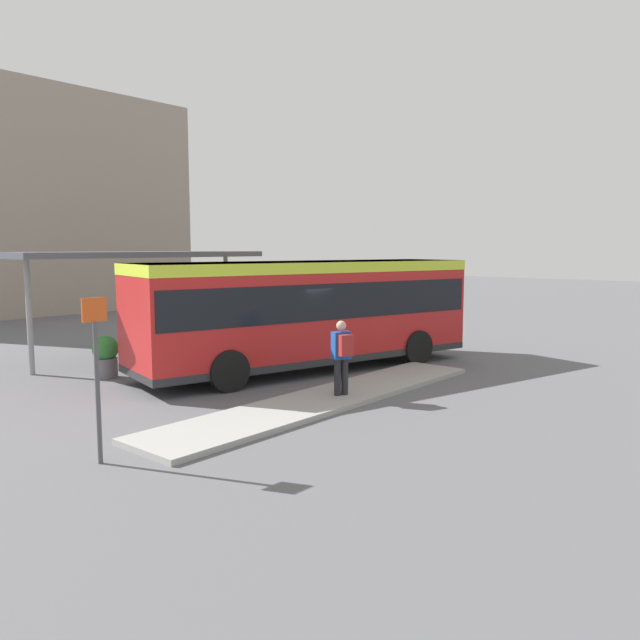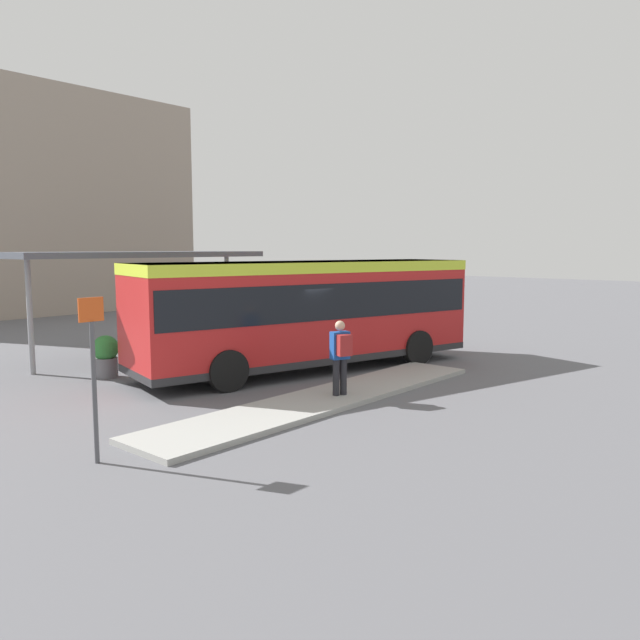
{
  "view_description": "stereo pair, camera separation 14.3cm",
  "coord_description": "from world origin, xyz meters",
  "px_view_note": "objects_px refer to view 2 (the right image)",
  "views": [
    {
      "loc": [
        -13.64,
        -12.11,
        3.6
      ],
      "look_at": [
        0.52,
        0.0,
        1.45
      ],
      "focal_mm": 35.0,
      "sensor_mm": 36.0,
      "label": 1
    },
    {
      "loc": [
        -13.55,
        -12.22,
        3.6
      ],
      "look_at": [
        0.52,
        0.0,
        1.45
      ],
      "focal_mm": 35.0,
      "sensor_mm": 36.0,
      "label": 2
    }
  ],
  "objects_px": {
    "potted_planter_near_shelter": "(106,355)",
    "bicycle_white": "(352,320)",
    "bicycle_red": "(377,323)",
    "city_bus": "(309,307)",
    "bicycle_blue": "(367,320)",
    "platform_sign": "(94,372)",
    "pedestrian_waiting": "(341,353)"
  },
  "relations": [
    {
      "from": "potted_planter_near_shelter",
      "to": "bicycle_white",
      "type": "bearing_deg",
      "value": 6.38
    },
    {
      "from": "bicycle_white",
      "to": "bicycle_red",
      "type": "bearing_deg",
      "value": 9.84
    },
    {
      "from": "city_bus",
      "to": "bicycle_blue",
      "type": "bearing_deg",
      "value": 41.01
    },
    {
      "from": "platform_sign",
      "to": "bicycle_white",
      "type": "bearing_deg",
      "value": 24.62
    },
    {
      "from": "city_bus",
      "to": "bicycle_white",
      "type": "bearing_deg",
      "value": 45.03
    },
    {
      "from": "city_bus",
      "to": "pedestrian_waiting",
      "type": "relative_size",
      "value": 6.05
    },
    {
      "from": "city_bus",
      "to": "potted_planter_near_shelter",
      "type": "distance_m",
      "value": 5.88
    },
    {
      "from": "bicycle_red",
      "to": "bicycle_white",
      "type": "distance_m",
      "value": 1.31
    },
    {
      "from": "bicycle_red",
      "to": "bicycle_white",
      "type": "bearing_deg",
      "value": -0.1
    },
    {
      "from": "city_bus",
      "to": "bicycle_red",
      "type": "relative_size",
      "value": 6.95
    },
    {
      "from": "city_bus",
      "to": "bicycle_blue",
      "type": "relative_size",
      "value": 6.1
    },
    {
      "from": "pedestrian_waiting",
      "to": "platform_sign",
      "type": "relative_size",
      "value": 0.64
    },
    {
      "from": "potted_planter_near_shelter",
      "to": "platform_sign",
      "type": "xyz_separation_m",
      "value": [
        -3.81,
        -6.25,
        0.93
      ]
    },
    {
      "from": "pedestrian_waiting",
      "to": "bicycle_blue",
      "type": "bearing_deg",
      "value": -32.91
    },
    {
      "from": "city_bus",
      "to": "pedestrian_waiting",
      "type": "distance_m",
      "value": 3.9
    },
    {
      "from": "platform_sign",
      "to": "potted_planter_near_shelter",
      "type": "bearing_deg",
      "value": 58.61
    },
    {
      "from": "pedestrian_waiting",
      "to": "bicycle_white",
      "type": "relative_size",
      "value": 1.06
    },
    {
      "from": "city_bus",
      "to": "bicycle_white",
      "type": "distance_m",
      "value": 9.92
    },
    {
      "from": "pedestrian_waiting",
      "to": "potted_planter_near_shelter",
      "type": "height_order",
      "value": "pedestrian_waiting"
    },
    {
      "from": "city_bus",
      "to": "pedestrian_waiting",
      "type": "bearing_deg",
      "value": -112.08
    },
    {
      "from": "bicycle_red",
      "to": "platform_sign",
      "type": "height_order",
      "value": "platform_sign"
    },
    {
      "from": "bicycle_red",
      "to": "bicycle_blue",
      "type": "relative_size",
      "value": 0.88
    },
    {
      "from": "platform_sign",
      "to": "bicycle_blue",
      "type": "bearing_deg",
      "value": 22.48
    },
    {
      "from": "bicycle_red",
      "to": "bicycle_blue",
      "type": "height_order",
      "value": "bicycle_blue"
    },
    {
      "from": "pedestrian_waiting",
      "to": "bicycle_red",
      "type": "bearing_deg",
      "value": -35.12
    },
    {
      "from": "bicycle_white",
      "to": "potted_planter_near_shelter",
      "type": "xyz_separation_m",
      "value": [
        -12.99,
        -1.45,
        0.26
      ]
    },
    {
      "from": "pedestrian_waiting",
      "to": "bicycle_blue",
      "type": "distance_m",
      "value": 13.26
    },
    {
      "from": "bicycle_white",
      "to": "platform_sign",
      "type": "xyz_separation_m",
      "value": [
        -16.8,
        -7.7,
        1.19
      ]
    },
    {
      "from": "city_bus",
      "to": "bicycle_white",
      "type": "xyz_separation_m",
      "value": [
        8.45,
        4.98,
        -1.51
      ]
    },
    {
      "from": "pedestrian_waiting",
      "to": "bicycle_red",
      "type": "height_order",
      "value": "pedestrian_waiting"
    },
    {
      "from": "bicycle_blue",
      "to": "potted_planter_near_shelter",
      "type": "distance_m",
      "value": 13.25
    },
    {
      "from": "bicycle_red",
      "to": "potted_planter_near_shelter",
      "type": "distance_m",
      "value": 13.15
    }
  ]
}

